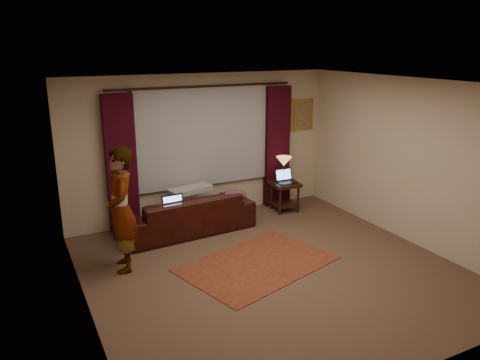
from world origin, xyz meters
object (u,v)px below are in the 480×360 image
sofa (187,206)px  person (121,210)px  laptop_sofa (176,205)px  laptop_table (287,176)px  end_table (285,196)px  tiffany_lamp (284,169)px

sofa → person: size_ratio=1.27×
laptop_sofa → laptop_table: size_ratio=1.05×
laptop_sofa → laptop_table: (2.29, 0.29, 0.11)m
end_table → person: 3.51m
laptop_table → person: 3.45m
end_table → laptop_sofa: bearing=-171.3°
laptop_sofa → end_table: laptop_sofa is taller
laptop_sofa → end_table: 2.34m
person → laptop_sofa: bearing=132.7°
laptop_sofa → sofa: bearing=35.9°
tiffany_lamp → laptop_table: tiffany_lamp is taller
sofa → person: 1.62m
end_table → tiffany_lamp: 0.53m
sofa → laptop_table: bearing=178.3°
end_table → tiffany_lamp: tiffany_lamp is taller
laptop_sofa → laptop_table: 2.32m
sofa → laptop_sofa: size_ratio=5.66×
sofa → laptop_sofa: sofa is taller
tiffany_lamp → person: bearing=-161.7°
sofa → tiffany_lamp: bearing=-177.8°
laptop_table → end_table: bearing=91.3°
tiffany_lamp → sofa: bearing=-173.9°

